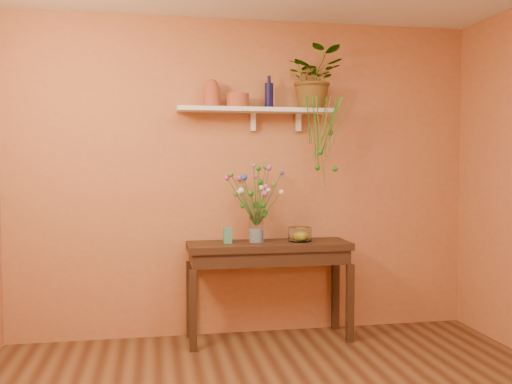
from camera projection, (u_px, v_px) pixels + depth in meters
The scene contains 13 objects.
room at pixel (310, 188), 2.89m from camera, with size 4.04×4.04×2.70m.
sideboard at pixel (269, 256), 4.69m from camera, with size 1.35×0.43×0.82m.
wall_shelf at pixel (256, 111), 4.72m from camera, with size 1.30×0.24×0.19m.
terracotta_jug at pixel (212, 94), 4.63m from camera, with size 0.17×0.17×0.23m.
terracotta_pot at pixel (238, 101), 4.65m from camera, with size 0.19×0.19×0.11m, color #AC452E.
blue_bottle at pixel (269, 95), 4.74m from camera, with size 0.09×0.09×0.27m.
spider_plant at pixel (314, 78), 4.79m from camera, with size 0.47×0.40×0.52m, color #187217.
plant_fronds at pixel (325, 140), 4.68m from camera, with size 0.41×0.27×0.74m.
glass_vase at pixel (256, 229), 4.67m from camera, with size 0.12×0.12×0.25m.
bouquet at pixel (255, 189), 4.65m from camera, with size 0.50×0.48×0.52m.
glass_bowl at pixel (300, 235), 4.73m from camera, with size 0.20×0.20×0.12m.
lemon at pixel (301, 235), 4.75m from camera, with size 0.09×0.09×0.09m, color #FFFD36.
carton at pixel (228, 235), 4.62m from camera, with size 0.06×0.05×0.13m, color #2F697B.
Camera 1 is at (-0.80, -2.79, 1.48)m, focal length 39.50 mm.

